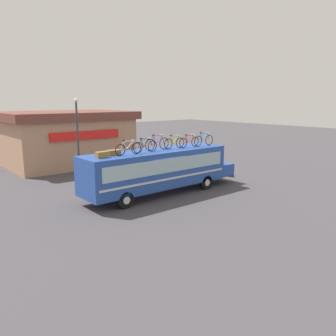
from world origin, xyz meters
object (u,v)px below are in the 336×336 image
rooftop_bicycle_4 (174,143)px  rooftop_bicycle_3 (157,144)px  luggage_bag_1 (102,155)px  rooftop_bicycle_5 (189,142)px  street_lamp (78,135)px  bus (160,169)px  rooftop_bicycle_2 (145,146)px  rooftop_bicycle_6 (204,140)px  luggage_bag_2 (113,153)px  rooftop_bicycle_1 (128,149)px

rooftop_bicycle_4 → rooftop_bicycle_3: bearing=173.6°
luggage_bag_1 → rooftop_bicycle_5: size_ratio=0.38×
rooftop_bicycle_3 → rooftop_bicycle_4: 1.27m
rooftop_bicycle_3 → street_lamp: size_ratio=0.31×
bus → rooftop_bicycle_2: (-1.24, -0.19, 1.54)m
rooftop_bicycle_3 → street_lamp: (-2.22, 6.32, 0.19)m
rooftop_bicycle_5 → street_lamp: bearing=124.7°
rooftop_bicycle_5 → rooftop_bicycle_6: size_ratio=0.97×
luggage_bag_2 → rooftop_bicycle_6: size_ratio=0.43×
luggage_bag_1 → bus: bearing=3.4°
luggage_bag_1 → rooftop_bicycle_5: bearing=0.2°
rooftop_bicycle_2 → rooftop_bicycle_3: 1.17m
rooftop_bicycle_1 → rooftop_bicycle_6: bearing=0.3°
rooftop_bicycle_4 → rooftop_bicycle_5: size_ratio=0.96×
bus → luggage_bag_1: 4.35m
rooftop_bicycle_4 → street_lamp: street_lamp is taller
luggage_bag_1 → luggage_bag_2: (0.93, 0.35, -0.02)m
rooftop_bicycle_1 → street_lamp: (0.20, 6.79, 0.23)m
rooftop_bicycle_3 → rooftop_bicycle_2: bearing=-164.9°
rooftop_bicycle_6 → rooftop_bicycle_5: bearing=174.8°
luggage_bag_1 → rooftop_bicycle_1: rooftop_bicycle_1 is taller
bus → street_lamp: size_ratio=1.87×
luggage_bag_2 → rooftop_bicycle_2: (1.97, -0.30, 0.22)m
rooftop_bicycle_1 → rooftop_bicycle_2: bearing=7.5°
rooftop_bicycle_4 → rooftop_bicycle_6: 2.38m
rooftop_bicycle_1 → rooftop_bicycle_2: 1.30m
luggage_bag_2 → rooftop_bicycle_3: (3.10, 0.01, 0.25)m
rooftop_bicycle_1 → rooftop_bicycle_4: size_ratio=1.05×
rooftop_bicycle_4 → rooftop_bicycle_5: rooftop_bicycle_4 is taller
rooftop_bicycle_6 → street_lamp: size_ratio=0.30×
rooftop_bicycle_2 → rooftop_bicycle_4: size_ratio=1.04×
luggage_bag_1 → rooftop_bicycle_2: 2.91m
rooftop_bicycle_1 → rooftop_bicycle_6: (6.04, 0.03, 0.02)m
luggage_bag_1 → rooftop_bicycle_6: bearing=-0.7°
luggage_bag_2 → rooftop_bicycle_2: rooftop_bicycle_2 is taller
rooftop_bicycle_1 → rooftop_bicycle_6: 6.04m
rooftop_bicycle_5 → rooftop_bicycle_4: bearing=170.4°
rooftop_bicycle_2 → rooftop_bicycle_6: (4.76, -0.14, 0.02)m
rooftop_bicycle_4 → luggage_bag_2: bearing=178.2°
bus → street_lamp: 7.06m
rooftop_bicycle_3 → street_lamp: bearing=109.4°
rooftop_bicycle_2 → street_lamp: bearing=99.4°
rooftop_bicycle_2 → bus: bearing=8.9°
luggage_bag_1 → luggage_bag_2: bearing=20.7°
rooftop_bicycle_6 → street_lamp: 8.94m
luggage_bag_2 → rooftop_bicycle_4: (4.37, -0.14, 0.22)m
rooftop_bicycle_2 → rooftop_bicycle_4: 2.40m
rooftop_bicycle_3 → rooftop_bicycle_4: (1.27, -0.14, -0.03)m
rooftop_bicycle_1 → rooftop_bicycle_3: (2.42, 0.47, 0.04)m
luggage_bag_2 → rooftop_bicycle_6: (6.73, -0.44, 0.24)m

